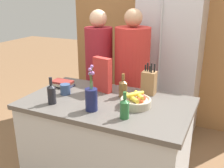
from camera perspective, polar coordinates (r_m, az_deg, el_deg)
name	(u,v)px	position (r m, az deg, el deg)	size (l,w,h in m)	color
kitchen_island	(107,147)	(2.41, -1.06, -13.56)	(1.40, 0.83, 0.90)	silver
back_wall_wood	(162,29)	(3.64, 10.75, 11.70)	(2.60, 0.12, 2.60)	#9E6B3D
refrigerator	(170,56)	(3.30, 12.50, 5.94)	(0.72, 0.62, 2.05)	#B7B7BC
fruit_bowl	(136,101)	(2.10, 5.28, -3.74)	(0.25, 0.25, 0.12)	tan
knife_block	(149,82)	(2.35, 8.05, 0.34)	(0.12, 0.10, 0.29)	olive
flower_vase	(91,98)	(2.01, -4.52, -3.12)	(0.10, 0.10, 0.36)	#191E4C
cereal_box	(102,75)	(2.37, -2.09, 2.01)	(0.19, 0.10, 0.32)	red
coffee_mug	(65,89)	(2.38, -10.11, -1.10)	(0.09, 0.13, 0.09)	#334770
book_stack	(63,84)	(2.58, -10.67, 0.09)	(0.21, 0.16, 0.06)	#2D334C
bottle_oil	(123,88)	(2.27, 2.41, -0.86)	(0.07, 0.07, 0.21)	brown
bottle_vinegar	(125,108)	(1.89, 2.75, -5.24)	(0.07, 0.07, 0.20)	#286633
bottle_wine	(52,93)	(2.18, -13.02, -1.99)	(0.07, 0.07, 0.22)	black
person_at_sink	(99,73)	(2.97, -2.81, 2.47)	(0.30, 0.30, 1.59)	#383842
person_in_blue	(132,76)	(2.86, 4.34, 1.68)	(0.37, 0.37, 1.61)	#383842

